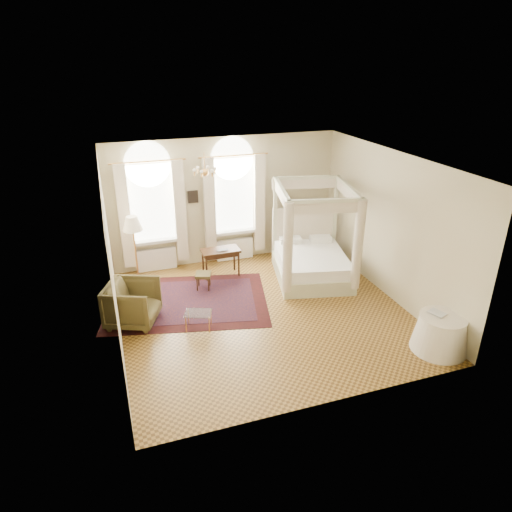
{
  "coord_description": "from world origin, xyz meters",
  "views": [
    {
      "loc": [
        -2.92,
        -8.09,
        5.17
      ],
      "look_at": [
        -0.04,
        0.4,
        1.17
      ],
      "focal_mm": 32.0,
      "sensor_mm": 36.0,
      "label": 1
    }
  ],
  "objects_px": {
    "canopy_bed": "(312,258)",
    "coffee_table": "(198,314)",
    "stool": "(203,276)",
    "armchair": "(133,303)",
    "nightstand": "(321,239)",
    "writing_desk": "(220,253)",
    "side_table": "(440,333)",
    "floor_lamp": "(133,227)"
  },
  "relations": [
    {
      "from": "stool",
      "to": "armchair",
      "type": "relative_size",
      "value": 0.45
    },
    {
      "from": "canopy_bed",
      "to": "side_table",
      "type": "distance_m",
      "value": 3.68
    },
    {
      "from": "side_table",
      "to": "nightstand",
      "type": "bearing_deg",
      "value": 90.0
    },
    {
      "from": "coffee_table",
      "to": "canopy_bed",
      "type": "bearing_deg",
      "value": 23.44
    },
    {
      "from": "armchair",
      "to": "floor_lamp",
      "type": "xyz_separation_m",
      "value": [
        0.26,
        1.67,
        1.06
      ]
    },
    {
      "from": "armchair",
      "to": "writing_desk",
      "type": "bearing_deg",
      "value": -32.38
    },
    {
      "from": "nightstand",
      "to": "canopy_bed",
      "type": "bearing_deg",
      "value": -123.56
    },
    {
      "from": "coffee_table",
      "to": "floor_lamp",
      "type": "bearing_deg",
      "value": 112.74
    },
    {
      "from": "canopy_bed",
      "to": "coffee_table",
      "type": "xyz_separation_m",
      "value": [
        -3.17,
        -1.37,
        -0.2
      ]
    },
    {
      "from": "writing_desk",
      "to": "armchair",
      "type": "height_order",
      "value": "armchair"
    },
    {
      "from": "stool",
      "to": "armchair",
      "type": "xyz_separation_m",
      "value": [
        -1.71,
        -1.0,
        0.11
      ]
    },
    {
      "from": "canopy_bed",
      "to": "coffee_table",
      "type": "relative_size",
      "value": 3.91
    },
    {
      "from": "nightstand",
      "to": "coffee_table",
      "type": "distance_m",
      "value": 5.07
    },
    {
      "from": "nightstand",
      "to": "stool",
      "type": "distance_m",
      "value": 3.89
    },
    {
      "from": "canopy_bed",
      "to": "floor_lamp",
      "type": "xyz_separation_m",
      "value": [
        -4.14,
        0.95,
        0.98
      ]
    },
    {
      "from": "floor_lamp",
      "to": "side_table",
      "type": "distance_m",
      "value": 6.93
    },
    {
      "from": "canopy_bed",
      "to": "stool",
      "type": "relative_size",
      "value": 5.49
    },
    {
      "from": "nightstand",
      "to": "side_table",
      "type": "relative_size",
      "value": 0.64
    },
    {
      "from": "stool",
      "to": "side_table",
      "type": "xyz_separation_m",
      "value": [
        3.69,
        -3.83,
        0.01
      ]
    },
    {
      "from": "writing_desk",
      "to": "coffee_table",
      "type": "distance_m",
      "value": 2.49
    },
    {
      "from": "armchair",
      "to": "coffee_table",
      "type": "distance_m",
      "value": 1.4
    },
    {
      "from": "canopy_bed",
      "to": "nightstand",
      "type": "xyz_separation_m",
      "value": [
        1.0,
        1.51,
        -0.2
      ]
    },
    {
      "from": "coffee_table",
      "to": "floor_lamp",
      "type": "xyz_separation_m",
      "value": [
        -0.97,
        2.33,
        1.18
      ]
    },
    {
      "from": "stool",
      "to": "coffee_table",
      "type": "relative_size",
      "value": 0.71
    },
    {
      "from": "writing_desk",
      "to": "nightstand",
      "type": "bearing_deg",
      "value": 11.77
    },
    {
      "from": "canopy_bed",
      "to": "side_table",
      "type": "height_order",
      "value": "canopy_bed"
    },
    {
      "from": "stool",
      "to": "coffee_table",
      "type": "height_order",
      "value": "stool"
    },
    {
      "from": "writing_desk",
      "to": "armchair",
      "type": "relative_size",
      "value": 0.95
    },
    {
      "from": "nightstand",
      "to": "side_table",
      "type": "bearing_deg",
      "value": -90.0
    },
    {
      "from": "stool",
      "to": "armchair",
      "type": "distance_m",
      "value": 1.98
    },
    {
      "from": "canopy_bed",
      "to": "armchair",
      "type": "xyz_separation_m",
      "value": [
        -4.4,
        -0.71,
        -0.08
      ]
    },
    {
      "from": "canopy_bed",
      "to": "stool",
      "type": "height_order",
      "value": "canopy_bed"
    },
    {
      "from": "canopy_bed",
      "to": "stool",
      "type": "xyz_separation_m",
      "value": [
        -2.69,
        0.29,
        -0.19
      ]
    },
    {
      "from": "stool",
      "to": "floor_lamp",
      "type": "xyz_separation_m",
      "value": [
        -1.45,
        0.66,
        1.17
      ]
    },
    {
      "from": "canopy_bed",
      "to": "writing_desk",
      "type": "height_order",
      "value": "canopy_bed"
    },
    {
      "from": "stool",
      "to": "side_table",
      "type": "bearing_deg",
      "value": -46.03
    },
    {
      "from": "stool",
      "to": "floor_lamp",
      "type": "bearing_deg",
      "value": 155.41
    },
    {
      "from": "nightstand",
      "to": "floor_lamp",
      "type": "relative_size",
      "value": 0.38
    },
    {
      "from": "nightstand",
      "to": "writing_desk",
      "type": "bearing_deg",
      "value": -168.23
    },
    {
      "from": "canopy_bed",
      "to": "nightstand",
      "type": "bearing_deg",
      "value": 56.44
    },
    {
      "from": "armchair",
      "to": "stool",
      "type": "bearing_deg",
      "value": -36.6
    },
    {
      "from": "canopy_bed",
      "to": "armchair",
      "type": "distance_m",
      "value": 4.45
    }
  ]
}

